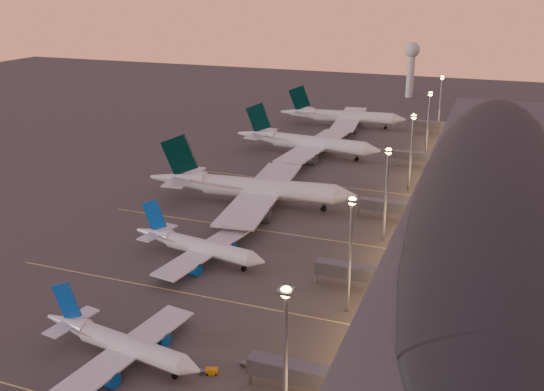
# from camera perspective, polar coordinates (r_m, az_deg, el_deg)

# --- Properties ---
(ground) EXTENTS (700.00, 700.00, 0.00)m
(ground) POSITION_cam_1_polar(r_m,az_deg,el_deg) (143.35, -7.16, -8.20)
(ground) COLOR #3E3B39
(airliner_narrow_south) EXTENTS (36.23, 32.64, 12.94)m
(airliner_narrow_south) POSITION_cam_1_polar(r_m,az_deg,el_deg) (118.27, -14.17, -13.32)
(airliner_narrow_south) COLOR silver
(airliner_narrow_south) RESTS_ON ground
(airliner_narrow_north) EXTENTS (38.80, 34.98, 13.86)m
(airliner_narrow_north) POSITION_cam_1_polar(r_m,az_deg,el_deg) (153.41, -6.98, -4.77)
(airliner_narrow_north) COLOR silver
(airliner_narrow_north) RESTS_ON ground
(airliner_wide_near) EXTENTS (67.11, 61.47, 21.46)m
(airliner_wide_near) POSITION_cam_1_polar(r_m,az_deg,el_deg) (188.75, -2.03, 0.72)
(airliner_wide_near) COLOR silver
(airliner_wide_near) RESTS_ON ground
(airliner_wide_mid) EXTENTS (61.64, 56.33, 19.71)m
(airliner_wide_mid) POSITION_cam_1_polar(r_m,az_deg,el_deg) (244.49, 3.25, 4.98)
(airliner_wide_mid) COLOR silver
(airliner_wide_mid) RESTS_ON ground
(airliner_wide_far) EXTENTS (60.43, 55.33, 19.33)m
(airliner_wide_far) POSITION_cam_1_polar(r_m,az_deg,el_deg) (294.95, 6.62, 7.39)
(airliner_wide_far) COLOR silver
(airliner_wide_far) RESTS_ON ground
(terminal_building) EXTENTS (56.35, 255.00, 17.46)m
(terminal_building) POSITION_cam_1_polar(r_m,az_deg,el_deg) (192.88, 19.91, 0.97)
(terminal_building) COLOR #48484C
(terminal_building) RESTS_ON ground
(light_masts) EXTENTS (2.20, 217.20, 25.90)m
(light_masts) POSITION_cam_1_polar(r_m,az_deg,el_deg) (184.90, 12.16, 3.79)
(light_masts) COLOR slate
(light_masts) RESTS_ON ground
(radar_tower) EXTENTS (9.00, 9.00, 32.50)m
(radar_tower) POSITION_cam_1_polar(r_m,az_deg,el_deg) (377.70, 13.00, 12.28)
(radar_tower) COLOR silver
(radar_tower) RESTS_ON ground
(lane_markings) EXTENTS (90.00, 180.36, 0.00)m
(lane_markings) POSITION_cam_1_polar(r_m,az_deg,el_deg) (176.29, -1.18, -2.57)
(lane_markings) COLOR #D8C659
(lane_markings) RESTS_ON ground
(baggage_tug_a) EXTENTS (3.47, 2.33, 0.96)m
(baggage_tug_a) POSITION_cam_1_polar(r_m,az_deg,el_deg) (113.34, -5.90, -16.13)
(baggage_tug_a) COLOR orange
(baggage_tug_a) RESTS_ON ground
(baggage_tug_b) EXTENTS (3.30, 1.54, 0.97)m
(baggage_tug_b) POSITION_cam_1_polar(r_m,az_deg,el_deg) (114.41, -2.08, -15.64)
(baggage_tug_b) COLOR orange
(baggage_tug_b) RESTS_ON ground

